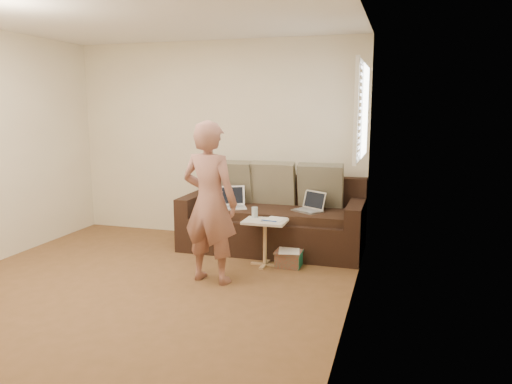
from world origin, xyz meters
TOP-DOWN VIEW (x-y plane):
  - floor at (0.00, 0.00)m, footprint 4.50×4.50m
  - ceiling at (0.00, 0.00)m, footprint 4.50×4.50m
  - wall_back at (0.00, 2.25)m, footprint 4.00×0.00m
  - wall_right at (2.00, 0.00)m, footprint 0.00×4.50m
  - window_blinds at (1.95, 1.50)m, footprint 0.12×0.88m
  - sofa at (0.90, 1.77)m, footprint 2.20×0.95m
  - pillow_left at (0.30, 1.99)m, footprint 0.55×0.29m
  - pillow_mid at (0.85, 2.01)m, footprint 0.55×0.27m
  - pillow_right at (1.45, 1.99)m, footprint 0.55×0.28m
  - laptop_silver at (1.34, 1.71)m, footprint 0.41×0.38m
  - laptop_white at (0.41, 1.63)m, footprint 0.44×0.39m
  - person at (0.59, 0.52)m, footprint 0.65×0.48m
  - side_table at (0.98, 1.15)m, footprint 0.47×0.33m
  - drinking_glass at (0.83, 1.25)m, footprint 0.07×0.07m
  - scissors at (1.04, 1.10)m, footprint 0.18×0.10m
  - paper_on_table at (1.07, 1.20)m, footprint 0.25×0.33m
  - striped_box at (1.24, 1.20)m, footprint 0.29×0.29m

SIDE VIEW (x-z plane):
  - floor at x=0.00m, z-range 0.00..0.00m
  - striped_box at x=1.24m, z-range 0.00..0.18m
  - side_table at x=0.98m, z-range 0.00..0.51m
  - sofa at x=0.90m, z-range 0.00..0.85m
  - paper_on_table at x=1.07m, z-range 0.51..0.52m
  - laptop_silver at x=1.34m, z-range 0.41..0.63m
  - laptop_white at x=0.41m, z-range 0.39..0.65m
  - scissors at x=1.04m, z-range 0.51..0.53m
  - drinking_glass at x=0.83m, z-range 0.51..0.63m
  - pillow_left at x=0.30m, z-range 0.51..1.07m
  - pillow_mid at x=0.85m, z-range 0.51..1.07m
  - pillow_right at x=1.45m, z-range 0.51..1.07m
  - person at x=0.59m, z-range 0.00..1.63m
  - wall_back at x=0.00m, z-range -0.70..3.30m
  - wall_right at x=2.00m, z-range -0.95..3.55m
  - window_blinds at x=1.95m, z-range 1.16..2.24m
  - ceiling at x=0.00m, z-range 2.60..2.60m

